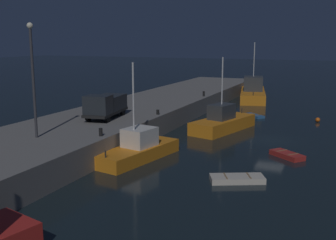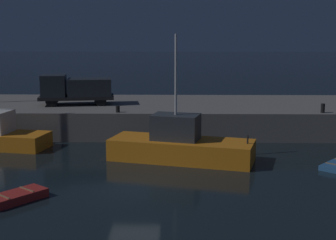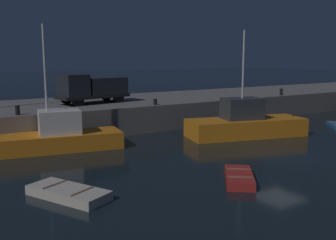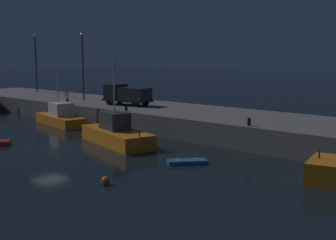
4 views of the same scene
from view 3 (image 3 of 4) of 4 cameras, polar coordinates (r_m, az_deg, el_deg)
name	(u,v)px [view 3 (image 3 of 4)]	position (r m, az deg, el deg)	size (l,w,h in m)	color
ground_plane	(280,156)	(22.72, 16.41, -5.17)	(320.00, 320.00, 0.00)	black
pier_quay	(149,109)	(34.02, -2.92, 1.58)	(76.78, 10.15, 2.00)	slate
fishing_boat_white	(245,124)	(27.68, 11.46, -0.55)	(8.88, 4.96, 7.41)	orange
fishing_boat_orange	(57,137)	(24.03, -16.30, -2.39)	(8.15, 3.96, 7.45)	orange
rowboat_white_mid	(68,193)	(15.95, -14.68, -10.48)	(2.75, 3.72, 0.42)	beige
dinghy_red_small	(239,177)	(17.62, 10.58, -8.43)	(2.70, 2.93, 0.43)	#B22823
utility_truck	(92,88)	(30.51, -11.31, 4.76)	(5.87, 2.97, 2.31)	black
bollard_west	(155,102)	(29.02, -1.92, 2.73)	(0.28, 0.28, 0.46)	black
bollard_central	(18,110)	(25.54, -21.57, 1.37)	(0.28, 0.28, 0.60)	black
bollard_east	(281,92)	(38.28, 16.57, 4.05)	(0.28, 0.28, 0.64)	black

